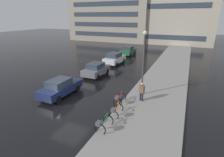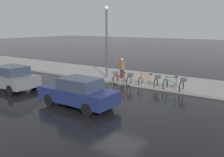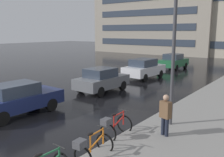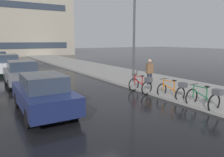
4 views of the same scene
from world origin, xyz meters
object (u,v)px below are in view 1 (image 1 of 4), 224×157
object	(u,v)px
car_navy	(60,87)
pedestrian	(142,91)
bicycle_third	(119,99)
car_green	(128,51)
bicycle_nearest	(103,124)
car_white	(114,58)
bicycle_second	(116,111)
car_grey	(96,69)
streetlamp	(144,58)

from	to	relation	value
car_navy	pedestrian	distance (m)	7.06
bicycle_third	car_green	bearing A→B (deg)	106.84
bicycle_nearest	car_white	world-z (taller)	car_white
bicycle_second	pedestrian	bearing A→B (deg)	70.22
car_grey	car_green	xyz separation A→B (m)	(-0.35, 12.54, 0.02)
car_green	bicycle_second	bearing A→B (deg)	-73.40
bicycle_third	car_navy	bearing A→B (deg)	-174.25
bicycle_third	car_green	world-z (taller)	car_green
bicycle_second	car_navy	size ratio (longest dim) A/B	0.35
bicycle_nearest	car_green	distance (m)	22.42
car_navy	streetlamp	distance (m)	7.64
bicycle_third	streetlamp	world-z (taller)	streetlamp
pedestrian	streetlamp	bearing A→B (deg)	104.37
streetlamp	car_navy	bearing A→B (deg)	-156.38
pedestrian	bicycle_third	bearing A→B (deg)	-143.67
bicycle_third	streetlamp	xyz separation A→B (m)	(1.20, 2.33, 2.96)
bicycle_second	bicycle_nearest	bearing A→B (deg)	-92.69
bicycle_third	car_white	xyz separation A→B (m)	(-5.27, 11.39, 0.34)
bicycle_nearest	pedestrian	xyz separation A→B (m)	(1.14, 4.71, 0.45)
car_green	pedestrian	xyz separation A→B (m)	(6.97, -16.94, 0.14)
bicycle_nearest	car_grey	xyz separation A→B (m)	(-5.48, 9.11, 0.29)
car_green	bicycle_nearest	bearing A→B (deg)	-74.91
bicycle_second	car_navy	xyz separation A→B (m)	(-5.81, 1.28, 0.29)
car_navy	car_green	distance (m)	18.59
car_white	pedestrian	xyz separation A→B (m)	(6.78, -10.28, 0.12)
bicycle_nearest	car_white	bearing A→B (deg)	110.63
car_navy	bicycle_nearest	bearing A→B (deg)	-28.11
car_white	streetlamp	world-z (taller)	streetlamp
bicycle_nearest	car_navy	distance (m)	6.50
car_white	bicycle_nearest	bearing A→B (deg)	-69.37
bicycle_nearest	streetlamp	size ratio (longest dim) A/B	0.25
car_grey	streetlamp	size ratio (longest dim) A/B	0.68
car_white	streetlamp	size ratio (longest dim) A/B	0.74
bicycle_nearest	car_white	distance (m)	16.03
bicycle_nearest	car_green	world-z (taller)	car_green
car_navy	car_green	xyz separation A→B (m)	(-0.11, 18.59, 0.04)
car_grey	streetlamp	xyz separation A→B (m)	(6.31, -3.18, 2.66)
car_grey	pedestrian	size ratio (longest dim) A/B	2.25
bicycle_second	car_green	bearing A→B (deg)	106.60
pedestrian	bicycle_second	bearing A→B (deg)	-109.78
bicycle_second	bicycle_third	xyz separation A→B (m)	(-0.46, 1.82, 0.01)
bicycle_second	bicycle_third	distance (m)	1.87
bicycle_nearest	bicycle_third	distance (m)	3.62
car_grey	bicycle_nearest	bearing A→B (deg)	-58.95
bicycle_nearest	pedestrian	distance (m)	4.87
car_navy	streetlamp	bearing A→B (deg)	23.62
bicycle_third	pedestrian	distance (m)	1.93
bicycle_second	bicycle_third	size ratio (longest dim) A/B	1.04
bicycle_nearest	car_grey	size ratio (longest dim) A/B	0.37
car_white	car_green	bearing A→B (deg)	91.64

